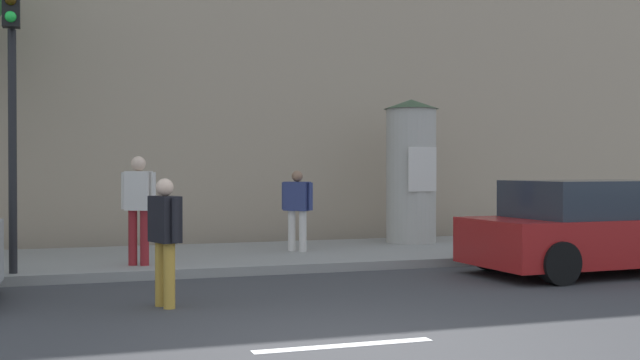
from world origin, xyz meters
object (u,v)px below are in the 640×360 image
Objects in this scene: poster_column at (411,170)px; pedestrian_in_red_top at (297,204)px; traffic_light at (12,74)px; parked_car_red at (601,228)px; pedestrian_in_light_jacket at (139,202)px; pedestrian_near_pole at (165,232)px.

poster_column reaches higher than pedestrian_in_red_top.
traffic_light is at bearing -161.02° from poster_column.
pedestrian_in_red_top is at bearing 141.08° from parked_car_red.
pedestrian_in_light_jacket is at bearing 163.34° from parked_car_red.
traffic_light reaches higher than pedestrian_in_red_top.
poster_column is at bearing 42.20° from pedestrian_near_pole.
traffic_light is at bearing 169.56° from parked_car_red.
parked_car_red is at bearing -38.92° from pedestrian_in_red_top.
traffic_light reaches higher than parked_car_red.
poster_column is at bearing 107.84° from parked_car_red.
traffic_light is 2.88× the size of pedestrian_in_red_top.
pedestrian_in_red_top is 3.24m from pedestrian_in_light_jacket.
pedestrian_in_light_jacket reaches higher than pedestrian_near_pole.
traffic_light is 0.94× the size of parked_car_red.
poster_column is 4.59m from parked_car_red.
pedestrian_near_pole is at bearing -137.80° from poster_column.
pedestrian_near_pole reaches higher than parked_car_red.
poster_column reaches higher than parked_car_red.
poster_column is 1.71× the size of pedestrian_in_light_jacket.
poster_column is 1.98× the size of pedestrian_in_red_top.
pedestrian_in_red_top is at bearing 19.19° from traffic_light.
pedestrian_in_red_top is at bearing -161.38° from poster_column.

